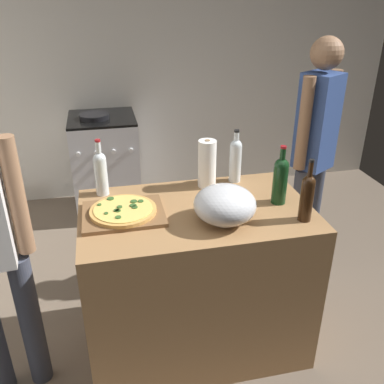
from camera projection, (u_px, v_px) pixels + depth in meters
The scene contains 13 objects.
ground_plane at pixel (185, 269), 3.18m from camera, with size 4.70×3.43×0.02m, color #6B5B4C.
kitchen_wall_rear at pixel (152, 59), 3.88m from camera, with size 4.70×0.10×2.60m, color #BCB7AD.
counter at pixel (196, 279), 2.35m from camera, with size 1.18×0.72×0.89m, color #9E7247.
cutting_board at pixel (124, 214), 2.09m from camera, with size 0.40×0.32×0.02m, color brown.
pizza at pixel (123, 210), 2.08m from camera, with size 0.33×0.33×0.03m.
mixing_bowl at pixel (225, 205), 2.00m from camera, with size 0.30×0.30×0.18m.
paper_towel_roll at pixel (207, 164), 2.34m from camera, with size 0.10×0.10×0.27m.
wine_bottle_clear at pixel (235, 158), 2.40m from camera, with size 0.07×0.07×0.31m.
wine_bottle_green at pixel (307, 196), 2.00m from camera, with size 0.06×0.06×0.32m.
wine_bottle_dark at pixel (280, 178), 2.16m from camera, with size 0.08×0.08×0.31m.
wine_bottle_amber at pixel (101, 171), 2.25m from camera, with size 0.07×0.07×0.31m.
stove at pixel (106, 165), 3.81m from camera, with size 0.57×0.60×0.94m.
person_in_red at pixel (314, 148), 2.77m from camera, with size 0.34×0.28×1.65m.
Camera 1 is at (-0.50, -1.13, 1.92)m, focal length 39.41 mm.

